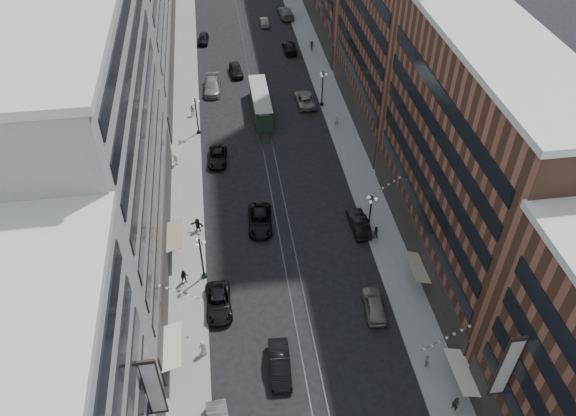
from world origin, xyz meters
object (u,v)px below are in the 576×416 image
lamppost_se_far (370,214)px  car_4 (374,305)px  car_8 (212,86)px  pedestrian_extra_0 (456,404)px  pedestrian_9 (312,46)px  car_12 (290,47)px  pedestrian_6 (192,110)px  car_extra_1 (286,13)px  lamppost_sw_far (201,257)px  pedestrian_1 (203,348)px  pedestrian_extra_1 (176,160)px  car_9 (203,38)px  streetcar (261,103)px  car_13 (236,70)px  pedestrian_2 (184,277)px  car_10 (359,223)px  car_extra_0 (260,220)px  pedestrian_5 (198,225)px  car_2 (219,303)px  car_5 (280,364)px  car_7 (218,157)px  pedestrian_7 (375,232)px  pedestrian_8 (336,121)px  car_14 (264,22)px  pedestrian_4 (427,361)px

lamppost_se_far → car_4: lamppost_se_far is taller
car_8 → pedestrian_extra_0: (17.95, -56.54, 0.08)m
pedestrian_9 → car_12: bearing=174.4°
car_8 → pedestrian_extra_0: 59.32m
pedestrian_6 → car_extra_1: bearing=-95.7°
car_8 → lamppost_sw_far: bearing=-89.8°
pedestrian_1 → pedestrian_extra_0: (20.65, -8.44, -0.08)m
pedestrian_extra_1 → car_12: bearing=22.8°
car_9 → car_4: bearing=-70.7°
streetcar → car_13: bearing=103.2°
car_9 → car_extra_1: size_ratio=0.71×
pedestrian_2 → car_10: 20.36m
streetcar → car_extra_0: size_ratio=1.95×
car_extra_0 → pedestrian_extra_0: 28.47m
pedestrian_2 → pedestrian_5: size_ratio=1.01×
pedestrian_5 → pedestrian_1: bearing=-65.1°
streetcar → car_2: 36.67m
pedestrian_2 → pedestrian_extra_1: size_ratio=1.07×
car_5 → pedestrian_6: pedestrian_6 is taller
pedestrian_2 → pedestrian_5: bearing=76.9°
car_7 → car_8: (0.04, 18.54, 0.18)m
car_9 → pedestrian_7: size_ratio=2.76×
car_extra_0 → pedestrian_5: bearing=-175.4°
pedestrian_8 → pedestrian_9: bearing=-90.8°
pedestrian_7 → pedestrian_9: bearing=-74.3°
lamppost_sw_far → pedestrian_6: 31.78m
pedestrian_8 → car_5: bearing=72.0°
car_2 → pedestrian_extra_0: pedestrian_extra_0 is taller
car_2 → car_4: size_ratio=1.12×
car_7 → pedestrian_7: bearing=-41.3°
car_14 → pedestrian_8: size_ratio=2.21×
car_10 → streetcar: bearing=-74.7°
car_7 → car_10: bearing=-40.6°
car_13 → pedestrian_extra_0: bearing=-81.9°
pedestrian_extra_0 → pedestrian_6: bearing=169.6°
car_2 → car_4: 15.21m
pedestrian_7 → car_extra_0: pedestrian_7 is taller
car_7 → car_12: size_ratio=0.94×
pedestrian_5 → car_4: bearing=-14.8°
pedestrian_8 → car_13: bearing=-53.0°
pedestrian_1 → pedestrian_6: pedestrian_1 is taller
car_9 → car_extra_0: bearing=-78.0°
lamppost_se_far → car_5: lamppost_se_far is taller
car_extra_1 → pedestrian_2: bearing=70.4°
car_14 → pedestrian_8: bearing=100.4°
pedestrian_4 → car_12: size_ratio=0.28×
lamppost_se_far → pedestrian_4: 17.60m
car_2 → pedestrian_8: pedestrian_8 is taller
car_extra_1 → car_5: bearing=78.6°
pedestrian_1 → car_10: 23.00m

